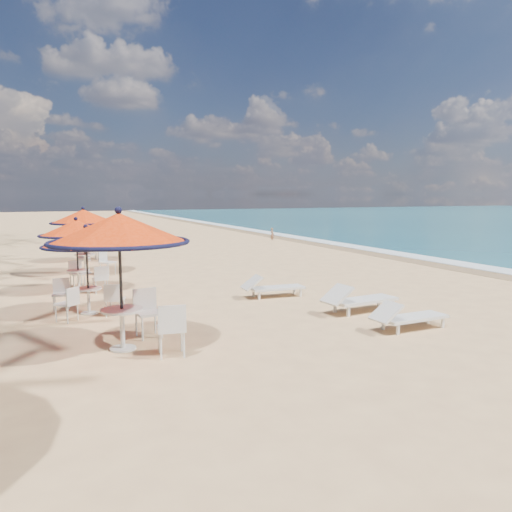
{
  "coord_description": "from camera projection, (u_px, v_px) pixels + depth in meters",
  "views": [
    {
      "loc": [
        -6.59,
        -8.74,
        2.85
      ],
      "look_at": [
        -1.14,
        3.34,
        1.2
      ],
      "focal_mm": 35.0,
      "sensor_mm": 36.0,
      "label": 1
    }
  ],
  "objects": [
    {
      "name": "station_2",
      "position": [
        78.0,
        235.0,
        14.5
      ],
      "size": [
        2.1,
        2.13,
        2.19
      ],
      "color": "black",
      "rests_on": "ground"
    },
    {
      "name": "station_4",
      "position": [
        85.0,
        224.0,
        21.22
      ],
      "size": [
        2.08,
        2.08,
        2.17
      ],
      "color": "black",
      "rests_on": "ground"
    },
    {
      "name": "lounger_mid",
      "position": [
        358.0,
        299.0,
        12.06
      ],
      "size": [
        2.02,
        0.78,
        0.71
      ],
      "rotation": [
        0.0,
        0.0,
        0.08
      ],
      "color": "silver",
      "rests_on": "ground"
    },
    {
      "name": "station_0",
      "position": [
        124.0,
        241.0,
        8.98
      ],
      "size": [
        2.52,
        2.52,
        2.63
      ],
      "color": "black",
      "rests_on": "ground"
    },
    {
      "name": "person",
      "position": [
        272.0,
        234.0,
        30.76
      ],
      "size": [
        0.22,
        0.32,
        0.84
      ],
      "primitive_type": "imported",
      "rotation": [
        0.0,
        0.0,
        1.64
      ],
      "color": "#8C6147",
      "rests_on": "ground"
    },
    {
      "name": "lounger_near",
      "position": [
        407.0,
        316.0,
        10.49
      ],
      "size": [
        1.77,
        0.6,
        0.63
      ],
      "rotation": [
        0.0,
        0.0,
        0.03
      ],
      "color": "silver",
      "rests_on": "ground"
    },
    {
      "name": "wetsand_band",
      "position": [
        383.0,
        255.0,
        23.42
      ],
      "size": [
        1.4,
        140.0,
        0.02
      ],
      "primitive_type": "cube",
      "color": "olive",
      "rests_on": "ground"
    },
    {
      "name": "station_1",
      "position": [
        85.0,
        249.0,
        11.74
      ],
      "size": [
        2.06,
        2.06,
        2.15
      ],
      "color": "black",
      "rests_on": "ground"
    },
    {
      "name": "station_3",
      "position": [
        85.0,
        223.0,
        17.86
      ],
      "size": [
        2.31,
        2.31,
        2.41
      ],
      "color": "black",
      "rests_on": "ground"
    },
    {
      "name": "lounger_far",
      "position": [
        271.0,
        287.0,
        13.84
      ],
      "size": [
        1.8,
        0.67,
        0.63
      ],
      "rotation": [
        0.0,
        0.0,
        -0.07
      ],
      "color": "silver",
      "rests_on": "ground"
    },
    {
      "name": "ground",
      "position": [
        366.0,
        325.0,
        10.95
      ],
      "size": [
        160.0,
        160.0,
        0.0
      ],
      "primitive_type": "plane",
      "color": "tan",
      "rests_on": "ground"
    },
    {
      "name": "foam_strip",
      "position": [
        398.0,
        254.0,
        23.79
      ],
      "size": [
        1.2,
        140.0,
        0.04
      ],
      "primitive_type": "cube",
      "color": "white",
      "rests_on": "ground"
    }
  ]
}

